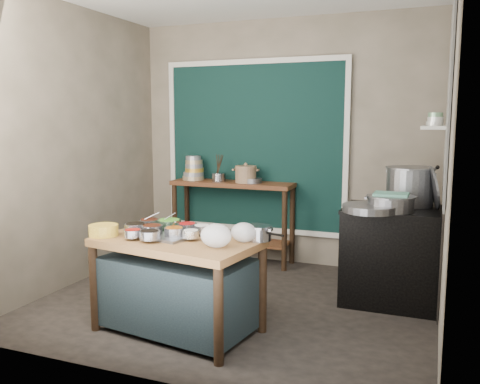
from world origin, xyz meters
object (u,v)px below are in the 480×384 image
at_px(ceramic_crock, 246,175).
at_px(stock_pot, 410,186).
at_px(utensil_cup, 219,177).
at_px(condiment_tray, 164,235).
at_px(stove_block, 394,257).
at_px(prep_table, 178,285).
at_px(back_counter, 232,222).
at_px(steamer, 391,203).
at_px(yellow_basin, 104,230).
at_px(saucepan, 259,233).

distance_m(ceramic_crock, stock_pot, 1.89).
bearing_deg(utensil_cup, condiment_tray, -78.87).
height_order(stove_block, utensil_cup, utensil_cup).
relative_size(prep_table, ceramic_crock, 4.83).
distance_m(prep_table, ceramic_crock, 2.12).
distance_m(back_counter, ceramic_crock, 0.59).
bearing_deg(utensil_cup, ceramic_crock, -0.35).
height_order(stock_pot, steamer, stock_pot).
xyz_separation_m(yellow_basin, utensil_cup, (0.07, 2.12, 0.20)).
bearing_deg(ceramic_crock, saucepan, -66.27).
xyz_separation_m(prep_table, utensil_cup, (-0.53, 2.01, 0.62)).
distance_m(yellow_basin, steamer, 2.44).
distance_m(back_counter, steamer, 2.12).
distance_m(yellow_basin, utensil_cup, 2.13).
xyz_separation_m(stove_block, steamer, (-0.04, -0.17, 0.52)).
height_order(condiment_tray, ceramic_crock, ceramic_crock).
xyz_separation_m(condiment_tray, yellow_basin, (-0.46, -0.17, 0.03)).
bearing_deg(prep_table, utensil_cup, 113.42).
bearing_deg(stock_pot, condiment_tray, -140.85).
xyz_separation_m(prep_table, yellow_basin, (-0.60, -0.11, 0.42)).
distance_m(yellow_basin, ceramic_crock, 2.17).
bearing_deg(saucepan, ceramic_crock, 134.35).
relative_size(ceramic_crock, stock_pot, 0.57).
bearing_deg(ceramic_crock, utensil_cup, 179.65).
height_order(condiment_tray, yellow_basin, yellow_basin).
height_order(yellow_basin, steamer, steamer).
relative_size(prep_table, saucepan, 5.90).
distance_m(stock_pot, steamer, 0.41).
xyz_separation_m(prep_table, steamer, (1.50, 1.13, 0.57)).
height_order(prep_table, utensil_cup, utensil_cup).
height_order(back_counter, ceramic_crock, ceramic_crock).
height_order(condiment_tray, steamer, steamer).
bearing_deg(back_counter, yellow_basin, -96.25).
xyz_separation_m(condiment_tray, utensil_cup, (-0.38, 1.95, 0.24)).
xyz_separation_m(prep_table, back_counter, (-0.37, 2.03, 0.10)).
height_order(back_counter, utensil_cup, utensil_cup).
bearing_deg(saucepan, yellow_basin, -144.82).
xyz_separation_m(yellow_basin, saucepan, (1.20, 0.31, 0.01)).
bearing_deg(utensil_cup, prep_table, -75.27).
xyz_separation_m(condiment_tray, saucepan, (0.75, 0.15, 0.05)).
distance_m(saucepan, utensil_cup, 2.14).
bearing_deg(stove_block, prep_table, -139.72).
height_order(prep_table, saucepan, saucepan).
relative_size(prep_table, condiment_tray, 2.53).
bearing_deg(stock_pot, stove_block, -115.77).
xyz_separation_m(stove_block, stock_pot, (0.10, 0.20, 0.63)).
xyz_separation_m(utensil_cup, ceramic_crock, (0.34, -0.00, 0.04)).
distance_m(back_counter, yellow_basin, 2.18).
xyz_separation_m(saucepan, utensil_cup, (-1.13, 1.81, 0.19)).
height_order(utensil_cup, steamer, utensil_cup).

